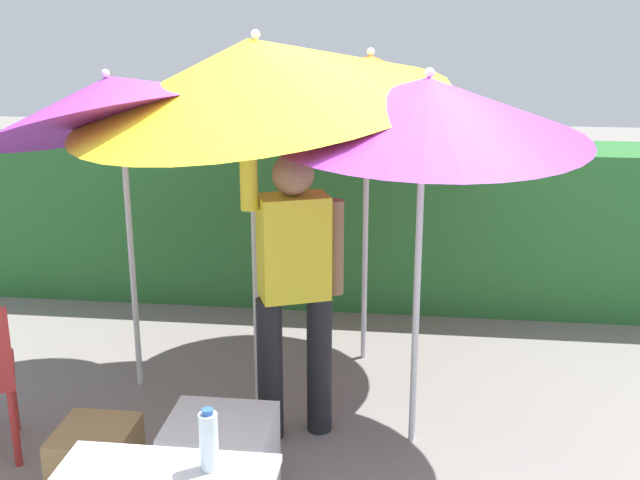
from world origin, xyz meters
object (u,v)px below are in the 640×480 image
object	(u,v)px
umbrella_orange	(114,101)
umbrella_navy	(253,73)
person_vendor	(294,277)
bottle_water	(209,441)
umbrella_yellow	(426,107)
umbrella_rainbow	(369,78)
crate_cardboard	(97,461)
cooler_box	(221,463)

from	to	relation	value
umbrella_orange	umbrella_navy	size ratio (longest dim) A/B	0.95
person_vendor	bottle_water	size ratio (longest dim) A/B	7.83
umbrella_orange	umbrella_yellow	xyz separation A→B (m)	(1.76, -0.43, 0.05)
umbrella_navy	person_vendor	world-z (taller)	umbrella_navy
umbrella_rainbow	umbrella_navy	bearing A→B (deg)	-126.96
person_vendor	crate_cardboard	xyz separation A→B (m)	(-0.89, -0.68, -0.76)
umbrella_orange	person_vendor	world-z (taller)	umbrella_orange
umbrella_yellow	cooler_box	bearing A→B (deg)	-142.26
umbrella_yellow	umbrella_rainbow	bearing A→B (deg)	108.28
umbrella_navy	bottle_water	distance (m)	2.13
umbrella_orange	umbrella_yellow	bearing A→B (deg)	-13.86
cooler_box	bottle_water	xyz separation A→B (m)	(0.17, -0.79, 0.60)
umbrella_yellow	crate_cardboard	xyz separation A→B (m)	(-1.55, -0.68, -1.67)
umbrella_orange	person_vendor	bearing A→B (deg)	-21.82
umbrella_orange	crate_cardboard	size ratio (longest dim) A/B	5.82
umbrella_yellow	crate_cardboard	bearing A→B (deg)	-156.22
umbrella_rainbow	cooler_box	size ratio (longest dim) A/B	4.22
umbrella_yellow	bottle_water	size ratio (longest dim) A/B	8.63
person_vendor	cooler_box	world-z (taller)	person_vendor
umbrella_orange	umbrella_yellow	distance (m)	1.82
umbrella_rainbow	crate_cardboard	world-z (taller)	umbrella_rainbow
umbrella_yellow	bottle_water	bearing A→B (deg)	-116.42
umbrella_orange	crate_cardboard	xyz separation A→B (m)	(0.21, -1.12, -1.62)
person_vendor	cooler_box	bearing A→B (deg)	-109.58
umbrella_rainbow	umbrella_yellow	xyz separation A→B (m)	(0.34, -1.04, -0.04)
umbrella_orange	crate_cardboard	bearing A→B (deg)	-79.35
cooler_box	umbrella_orange	bearing A→B (deg)	126.52
umbrella_rainbow	person_vendor	size ratio (longest dim) A/B	1.12
umbrella_rainbow	umbrella_yellow	distance (m)	1.10
bottle_water	cooler_box	bearing A→B (deg)	102.03
umbrella_yellow	bottle_water	xyz separation A→B (m)	(-0.75, -1.50, -1.01)
crate_cardboard	umbrella_yellow	bearing A→B (deg)	23.78
umbrella_orange	bottle_water	world-z (taller)	umbrella_orange
umbrella_rainbow	person_vendor	bearing A→B (deg)	-107.02
umbrella_yellow	umbrella_orange	bearing A→B (deg)	166.14
umbrella_orange	umbrella_yellow	size ratio (longest dim) A/B	1.09
umbrella_yellow	person_vendor	bearing A→B (deg)	-179.60
umbrella_yellow	person_vendor	xyz separation A→B (m)	(-0.66, -0.00, -0.91)
umbrella_yellow	cooler_box	distance (m)	1.99
person_vendor	cooler_box	distance (m)	1.03
umbrella_rainbow	umbrella_orange	size ratio (longest dim) A/B	0.93
crate_cardboard	bottle_water	size ratio (longest dim) A/B	1.62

